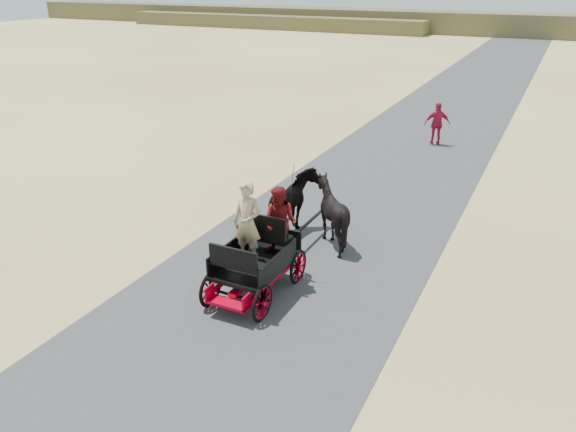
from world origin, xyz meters
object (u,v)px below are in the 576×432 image
at_px(pedestrian, 437,124).
at_px(horse_right, 331,213).
at_px(horse_left, 293,206).
at_px(carriage, 256,277).

bearing_deg(pedestrian, horse_right, 67.84).
relative_size(horse_left, horse_right, 1.18).
height_order(carriage, horse_left, horse_left).
bearing_deg(carriage, horse_left, 100.39).
distance_m(horse_right, pedestrian, 10.41).
bearing_deg(horse_left, horse_right, -180.00).
distance_m(carriage, horse_right, 3.09).
relative_size(horse_left, pedestrian, 1.16).
distance_m(carriage, pedestrian, 13.45).
xyz_separation_m(carriage, horse_left, (-0.55, 3.00, 0.49)).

